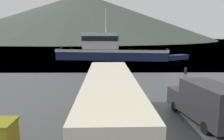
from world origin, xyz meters
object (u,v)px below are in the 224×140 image
(delivery_van, at_px, (205,102))
(small_boat, at_px, (176,57))
(storage_bin, at_px, (0,134))
(tour_bus, at_px, (110,103))
(fishing_boat, at_px, (109,50))

(delivery_van, height_order, small_boat, delivery_van)
(delivery_van, bearing_deg, storage_bin, -175.59)
(delivery_van, distance_m, small_boat, 33.69)
(tour_bus, height_order, delivery_van, tour_bus)
(tour_bus, xyz_separation_m, fishing_boat, (-0.14, 34.58, 0.19))
(tour_bus, bearing_deg, storage_bin, -169.18)
(tour_bus, relative_size, delivery_van, 2.01)
(delivery_van, bearing_deg, small_boat, 65.98)
(tour_bus, height_order, fishing_boat, fishing_boat)
(small_boat, bearing_deg, tour_bus, 128.46)
(fishing_boat, relative_size, storage_bin, 15.84)
(delivery_van, relative_size, storage_bin, 4.10)
(small_boat, bearing_deg, fishing_boat, 60.02)
(tour_bus, height_order, small_boat, tour_bus)
(tour_bus, distance_m, storage_bin, 5.57)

